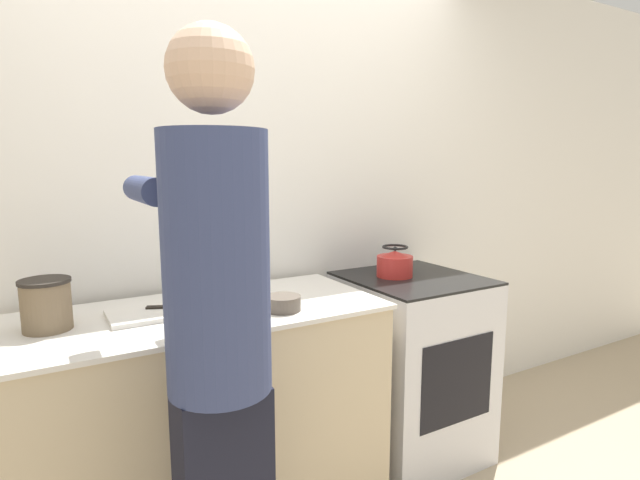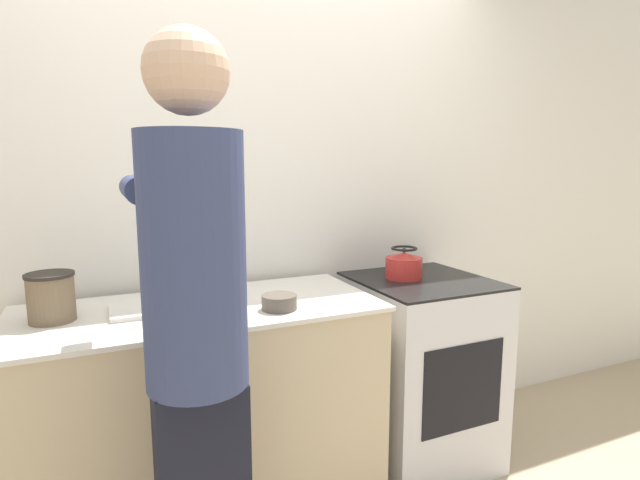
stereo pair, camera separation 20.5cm
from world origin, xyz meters
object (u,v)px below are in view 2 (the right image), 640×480
(person, at_px, (196,326))
(kettle, at_px, (404,265))
(oven, at_px, (420,370))
(knife, at_px, (177,303))
(bowl_prep, at_px, (279,302))
(cutting_board, at_px, (164,307))
(canister_jar, at_px, (51,297))

(person, relative_size, kettle, 10.29)
(oven, bearing_deg, knife, 179.45)
(oven, bearing_deg, bowl_prep, -167.83)
(oven, height_order, kettle, kettle)
(cutting_board, xyz_separation_m, bowl_prep, (0.41, -0.18, 0.02))
(bowl_prep, relative_size, canister_jar, 0.78)
(canister_jar, bearing_deg, cutting_board, -2.70)
(oven, relative_size, kettle, 5.19)
(cutting_board, height_order, kettle, kettle)
(person, bearing_deg, canister_jar, 124.63)
(oven, height_order, knife, knife)
(cutting_board, height_order, bowl_prep, bowl_prep)
(oven, height_order, canister_jar, canister_jar)
(bowl_prep, bearing_deg, knife, 152.87)
(cutting_board, distance_m, knife, 0.05)
(oven, height_order, bowl_prep, bowl_prep)
(person, distance_m, bowl_prep, 0.55)
(person, bearing_deg, bowl_prep, 44.63)
(cutting_board, distance_m, kettle, 1.14)
(cutting_board, bearing_deg, bowl_prep, -24.06)
(oven, distance_m, knife, 1.26)
(knife, xyz_separation_m, bowl_prep, (0.36, -0.18, 0.01))
(oven, relative_size, person, 0.50)
(cutting_board, bearing_deg, kettle, 2.41)
(person, relative_size, bowl_prep, 13.39)
(oven, distance_m, bowl_prep, 0.96)
(knife, bearing_deg, kettle, 26.20)
(person, relative_size, knife, 7.84)
(oven, relative_size, knife, 3.96)
(knife, distance_m, bowl_prep, 0.40)
(oven, bearing_deg, cutting_board, 179.51)
(kettle, distance_m, bowl_prep, 0.77)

